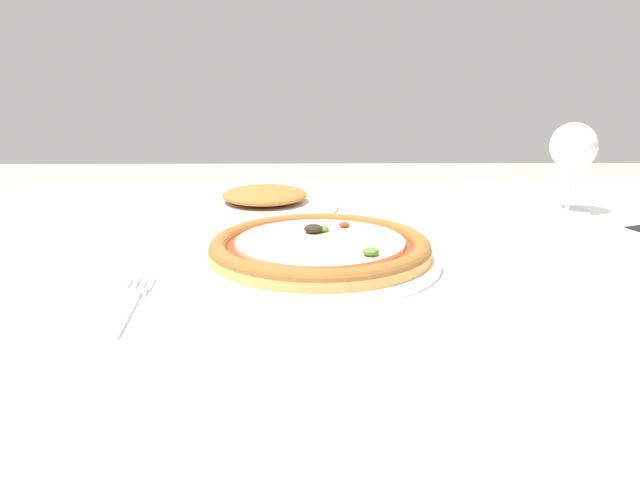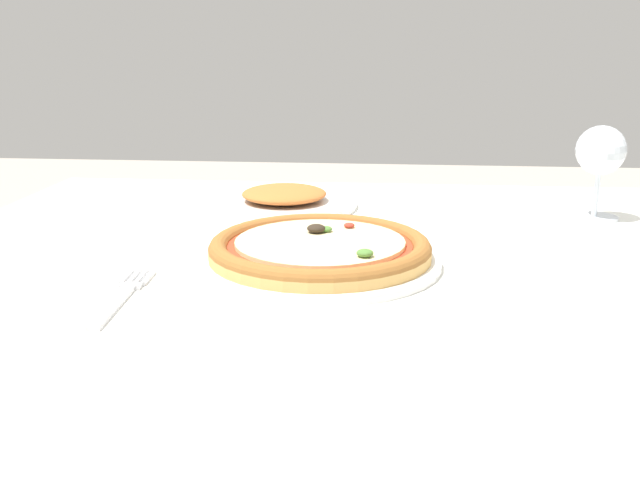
% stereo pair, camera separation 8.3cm
% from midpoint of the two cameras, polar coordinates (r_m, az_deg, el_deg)
% --- Properties ---
extents(dining_table, '(1.21, 0.95, 0.73)m').
position_cam_midpoint_polar(dining_table, '(0.89, 7.93, -7.35)').
color(dining_table, '#997047').
rests_on(dining_table, ground_plane).
extents(pizza_plate, '(0.28, 0.28, 0.04)m').
position_cam_midpoint_polar(pizza_plate, '(0.83, 2.85, -0.90)').
color(pizza_plate, white).
rests_on(pizza_plate, dining_table).
extents(fork, '(0.03, 0.17, 0.00)m').
position_cam_midpoint_polar(fork, '(0.75, -12.51, -4.38)').
color(fork, silver).
rests_on(fork, dining_table).
extents(wine_glass_far_left, '(0.07, 0.07, 0.14)m').
position_cam_midpoint_polar(wine_glass_far_left, '(1.13, 23.55, 6.31)').
color(wine_glass_far_left, silver).
rests_on(wine_glass_far_left, dining_table).
extents(side_plate, '(0.23, 0.23, 0.03)m').
position_cam_midpoint_polar(side_plate, '(1.12, -0.76, 3.23)').
color(side_plate, white).
rests_on(side_plate, dining_table).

